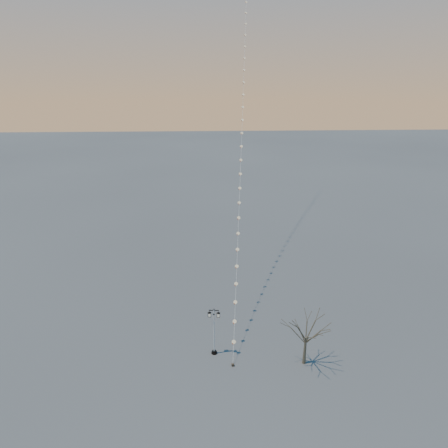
{
  "coord_description": "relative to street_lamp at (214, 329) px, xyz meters",
  "views": [
    {
      "loc": [
        -1.1,
        -26.8,
        21.59
      ],
      "look_at": [
        0.61,
        6.61,
        9.41
      ],
      "focal_mm": 32.29,
      "sensor_mm": 36.0,
      "label": 1
    }
  ],
  "objects": [
    {
      "name": "kite_train",
      "position": [
        4.27,
        22.78,
        19.17
      ],
      "size": [
        6.26,
        49.42,
        43.25
      ],
      "rotation": [
        0.0,
        0.0,
        -0.15
      ],
      "color": "#34271A",
      "rests_on": "ground"
    },
    {
      "name": "street_lamp",
      "position": [
        0.0,
        0.0,
        0.0
      ],
      "size": [
        1.08,
        0.48,
        4.29
      ],
      "rotation": [
        0.0,
        0.0,
        -0.12
      ],
      "color": "black",
      "rests_on": "ground"
    },
    {
      "name": "ground",
      "position": [
        0.49,
        -1.0,
        -2.37
      ],
      "size": [
        300.0,
        300.0,
        0.0
      ],
      "primitive_type": "plane",
      "color": "#4C4C4C",
      "rests_on": "ground"
    },
    {
      "name": "bare_tree",
      "position": [
        7.17,
        -1.57,
        0.66
      ],
      "size": [
        2.64,
        2.64,
        4.38
      ],
      "rotation": [
        0.0,
        0.0,
        -0.04
      ],
      "color": "#463D2E",
      "rests_on": "ground"
    }
  ]
}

